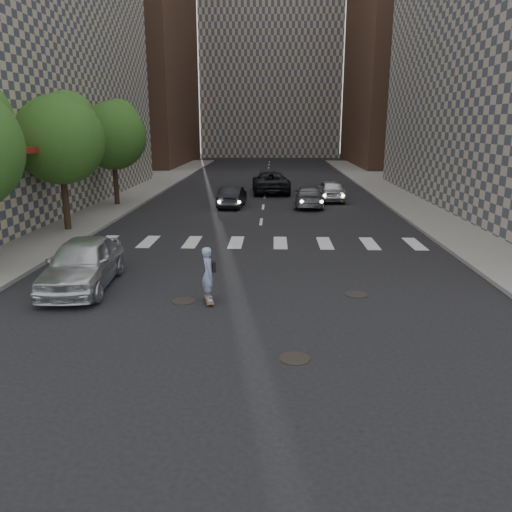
{
  "coord_description": "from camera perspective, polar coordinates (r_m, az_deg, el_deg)",
  "views": [
    {
      "loc": [
        0.69,
        -12.9,
        5.17
      ],
      "look_at": [
        0.16,
        1.72,
        1.3
      ],
      "focal_mm": 35.0,
      "sensor_mm": 36.0,
      "label": 1
    }
  ],
  "objects": [
    {
      "name": "tower_right",
      "position": [
        71.75,
        19.43,
        24.35
      ],
      "size": [
        18.0,
        24.0,
        36.0
      ],
      "primitive_type": "cube",
      "color": "brown",
      "rests_on": "ground"
    },
    {
      "name": "ground",
      "position": [
        13.91,
        -0.94,
        -7.0
      ],
      "size": [
        160.0,
        160.0,
        0.0
      ],
      "primitive_type": "plane",
      "color": "black",
      "rests_on": "ground"
    },
    {
      "name": "manhole_c",
      "position": [
        15.98,
        11.38,
        -4.32
      ],
      "size": [
        0.7,
        0.7,
        0.02
      ],
      "primitive_type": "cylinder",
      "color": "black",
      "rests_on": "ground"
    },
    {
      "name": "tree_c",
      "position": [
        33.61,
        -15.95,
        13.38
      ],
      "size": [
        4.2,
        4.2,
        6.6
      ],
      "color": "#382619",
      "rests_on": "sidewalk_left"
    },
    {
      "name": "manhole_a",
      "position": [
        11.62,
        4.45,
        -11.59
      ],
      "size": [
        0.7,
        0.7,
        0.02
      ],
      "primitive_type": "cylinder",
      "color": "black",
      "rests_on": "ground"
    },
    {
      "name": "manhole_b",
      "position": [
        15.25,
        -8.25,
        -5.12
      ],
      "size": [
        0.7,
        0.7,
        0.02
      ],
      "primitive_type": "cylinder",
      "color": "black",
      "rests_on": "ground"
    },
    {
      "name": "skateboarder",
      "position": [
        14.8,
        -5.44,
        -2.05
      ],
      "size": [
        0.52,
        0.88,
        1.71
      ],
      "rotation": [
        0.0,
        0.0,
        0.24
      ],
      "color": "brown",
      "rests_on": "ground"
    },
    {
      "name": "traffic_car_c",
      "position": [
        39.14,
        1.68,
        8.44
      ],
      "size": [
        3.1,
        6.09,
        1.65
      ],
      "primitive_type": "imported",
      "rotation": [
        0.0,
        0.0,
        3.2
      ],
      "color": "black",
      "rests_on": "ground"
    },
    {
      "name": "sidewalk_left",
      "position": [
        36.59,
        -22.6,
        5.68
      ],
      "size": [
        13.0,
        80.0,
        0.15
      ],
      "primitive_type": "cube",
      "color": "gray",
      "rests_on": "ground"
    },
    {
      "name": "sidewalk_right",
      "position": [
        36.04,
        24.68,
        5.34
      ],
      "size": [
        13.0,
        80.0,
        0.15
      ],
      "primitive_type": "cube",
      "color": "gray",
      "rests_on": "ground"
    },
    {
      "name": "tree_b",
      "position": [
        26.1,
        -21.36,
        12.69
      ],
      "size": [
        4.2,
        4.2,
        6.6
      ],
      "color": "#382619",
      "rests_on": "sidewalk_left"
    },
    {
      "name": "traffic_car_d",
      "position": [
        35.4,
        8.48,
        7.48
      ],
      "size": [
        1.98,
        4.45,
        1.49
      ],
      "primitive_type": "imported",
      "rotation": [
        0.0,
        0.0,
        3.19
      ],
      "color": "silver",
      "rests_on": "ground"
    },
    {
      "name": "tower_left",
      "position": [
        72.52,
        -16.25,
        26.08
      ],
      "size": [
        18.0,
        24.0,
        40.0
      ],
      "primitive_type": "cube",
      "color": "brown",
      "rests_on": "ground"
    },
    {
      "name": "tower_center",
      "position": [
        92.83,
        1.79,
        26.51
      ],
      "size": [
        22.0,
        20.0,
        48.0
      ],
      "primitive_type": "cube",
      "color": "#ADA08E",
      "rests_on": "ground"
    },
    {
      "name": "traffic_car_b",
      "position": [
        32.65,
        6.11,
        6.81
      ],
      "size": [
        2.23,
        4.76,
        1.34
      ],
      "primitive_type": "imported",
      "rotation": [
        0.0,
        0.0,
        3.07
      ],
      "color": "#5C5F64",
      "rests_on": "ground"
    },
    {
      "name": "silver_sedan",
      "position": [
        17.12,
        -19.21,
        -0.77
      ],
      "size": [
        2.28,
        4.9,
        1.63
      ],
      "primitive_type": "imported",
      "rotation": [
        0.0,
        0.0,
        0.08
      ],
      "color": "silver",
      "rests_on": "ground"
    },
    {
      "name": "traffic_car_e",
      "position": [
        45.09,
        1.43,
        9.07
      ],
      "size": [
        1.48,
        4.01,
        1.31
      ],
      "primitive_type": "imported",
      "rotation": [
        0.0,
        0.0,
        3.12
      ],
      "color": "black",
      "rests_on": "ground"
    },
    {
      "name": "traffic_car_a",
      "position": [
        32.35,
        -2.74,
        6.8
      ],
      "size": [
        1.69,
        4.13,
        1.33
      ],
      "primitive_type": "imported",
      "rotation": [
        0.0,
        0.0,
        3.07
      ],
      "color": "black",
      "rests_on": "ground"
    }
  ]
}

